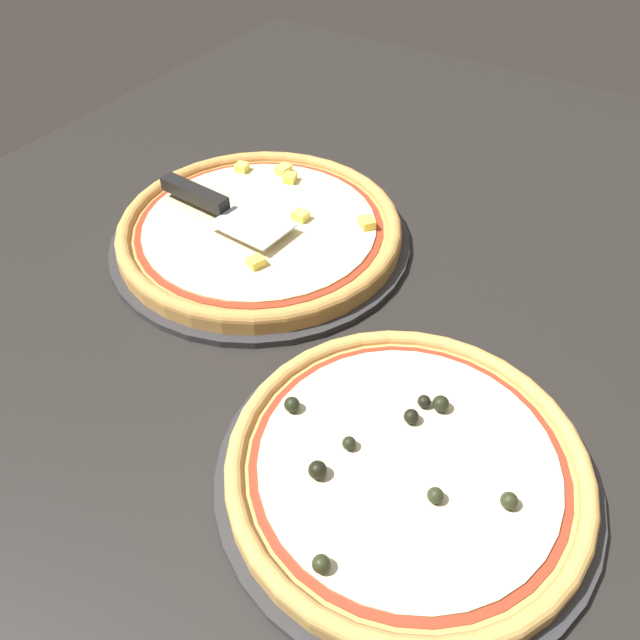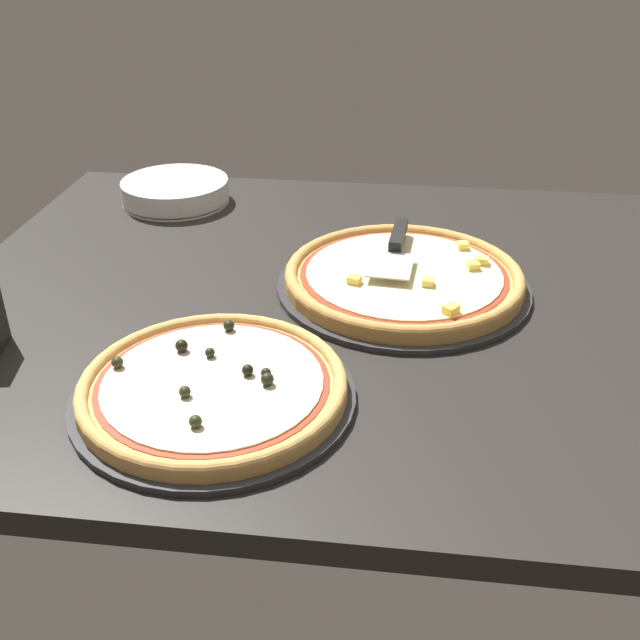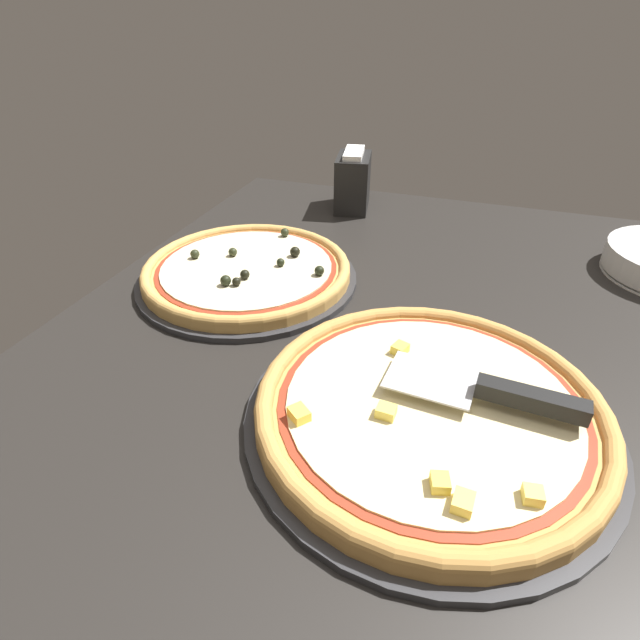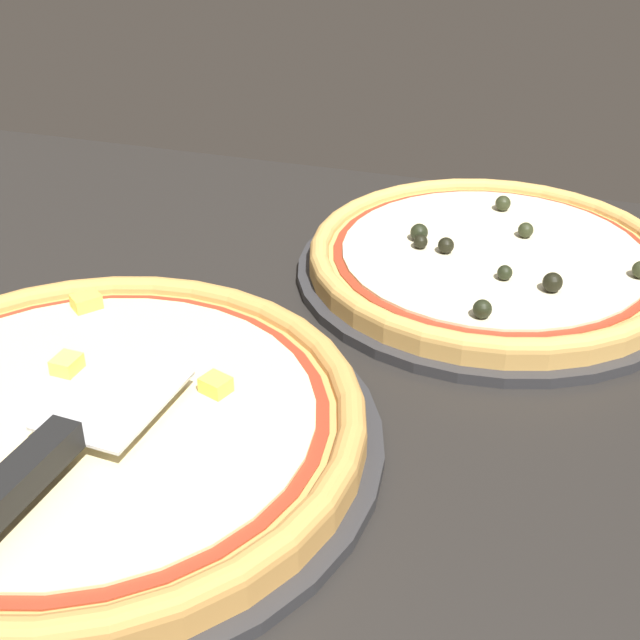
{
  "view_description": "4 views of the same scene",
  "coord_description": "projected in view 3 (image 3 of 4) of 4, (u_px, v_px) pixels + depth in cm",
  "views": [
    {
      "loc": [
        57.74,
        42.31,
        53.91
      ],
      "look_at": [
        12.75,
        14.41,
        3.0
      ],
      "focal_mm": 35.0,
      "sensor_mm": 36.0,
      "label": 1
    },
    {
      "loc": [
        0.93,
        109.89,
        58.2
      ],
      "look_at": [
        12.75,
        14.41,
        3.0
      ],
      "focal_mm": 42.0,
      "sensor_mm": 36.0,
      "label": 2
    },
    {
      "loc": [
        -42.91,
        -4.87,
        41.82
      ],
      "look_at": [
        12.75,
        14.41,
        3.0
      ],
      "focal_mm": 28.0,
      "sensor_mm": 36.0,
      "label": 3
    },
    {
      "loc": [
        31.63,
        -45.99,
        41.11
      ],
      "look_at": [
        12.75,
        14.41,
        3.0
      ],
      "focal_mm": 50.0,
      "sensor_mm": 36.0,
      "label": 4
    }
  ],
  "objects": [
    {
      "name": "pizza_pan_back",
      "position": [
        248.0,
        278.0,
        0.86
      ],
      "size": [
        37.52,
        37.52,
        1.0
      ],
      "primitive_type": "cylinder",
      "color": "#2D2D30",
      "rests_on": "ground_plane"
    },
    {
      "name": "pizza_front",
      "position": [
        430.0,
        406.0,
        0.57
      ],
      "size": [
        39.86,
        39.86,
        3.41
      ],
      "color": "#C68E47",
      "rests_on": "pizza_pan_front"
    },
    {
      "name": "pizza_back",
      "position": [
        247.0,
        269.0,
        0.85
      ],
      "size": [
        35.27,
        35.27,
        3.71
      ],
      "color": "tan",
      "rests_on": "pizza_pan_back"
    },
    {
      "name": "ground_plane",
      "position": [
        399.0,
        431.0,
        0.59
      ],
      "size": [
        154.75,
        109.59,
        3.6
      ],
      "primitive_type": "cube",
      "color": "black"
    },
    {
      "name": "pizza_pan_front",
      "position": [
        428.0,
        418.0,
        0.58
      ],
      "size": [
        42.4,
        42.4,
        1.0
      ],
      "primitive_type": "cylinder",
      "color": "#2D2D30",
      "rests_on": "ground_plane"
    },
    {
      "name": "serving_spatula",
      "position": [
        505.0,
        394.0,
        0.54
      ],
      "size": [
        7.96,
        21.87,
        2.0
      ],
      "color": "#B7B7BC",
      "rests_on": "pizza_front"
    },
    {
      "name": "napkin_holder",
      "position": [
        353.0,
        181.0,
        1.12
      ],
      "size": [
        13.0,
        9.23,
        13.05
      ],
      "color": "black",
      "rests_on": "ground_plane"
    }
  ]
}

